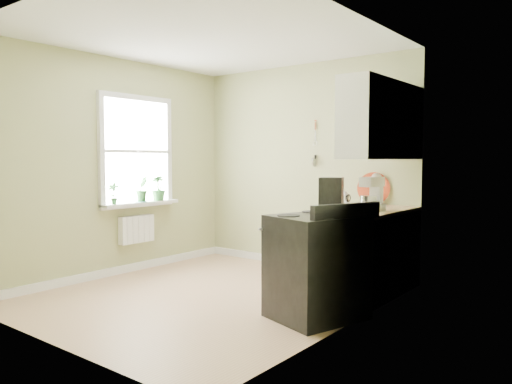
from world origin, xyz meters
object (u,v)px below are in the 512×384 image
Objects in this scene: stove at (317,266)px; stand_mixer at (372,195)px; coffee_maker at (331,198)px; kettle at (343,200)px.

stand_mixer reaches higher than stove.
coffee_maker is at bearing 90.36° from stove.
coffee_maker is (-0.10, -0.67, 0.01)m from stand_mixer.
stand_mixer reaches higher than kettle.
coffee_maker reaches higher than stove.
coffee_maker is at bearing -98.88° from stand_mixer.
stove is 1.09m from kettle.
stove is 1.10m from stand_mixer.
stand_mixer is 0.67m from coffee_maker.
coffee_maker reaches higher than kettle.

